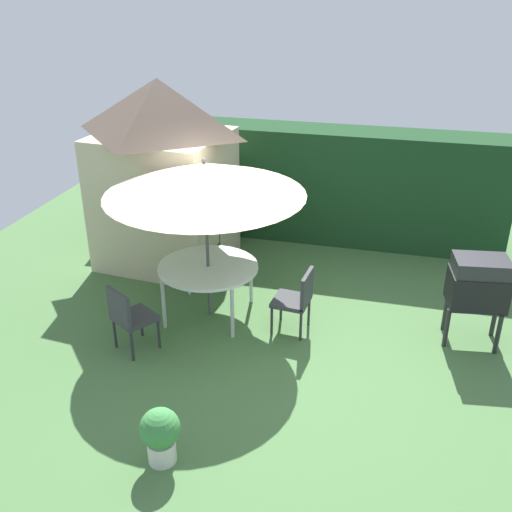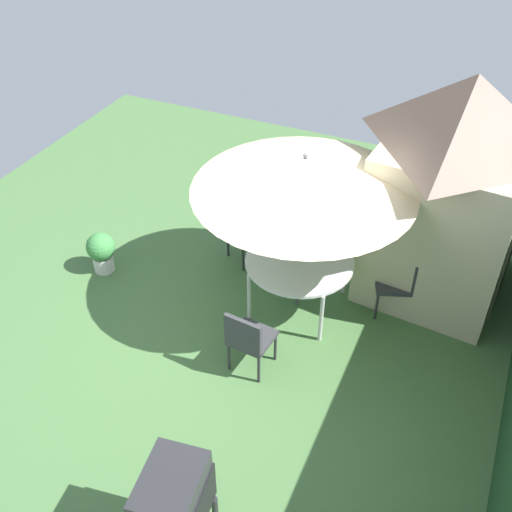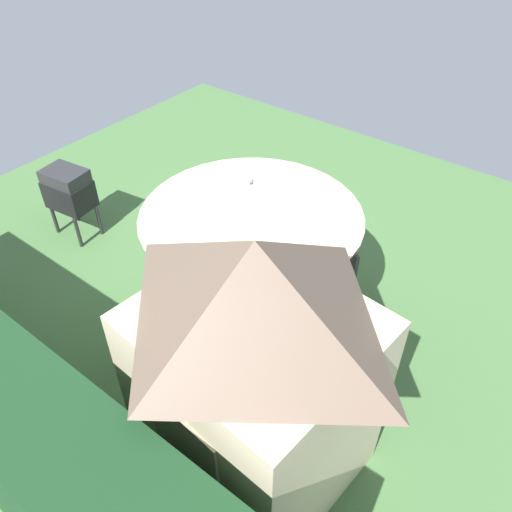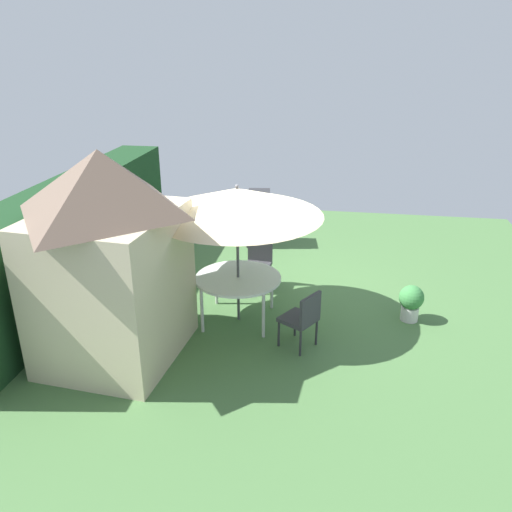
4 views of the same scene
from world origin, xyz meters
The scene contains 10 objects.
ground_plane centered at (0.00, 0.00, 0.00)m, with size 11.00×11.00×0.00m, color #47703D.
hedge_backdrop centered at (0.00, 3.50, 0.99)m, with size 7.00×0.87×1.99m.
garden_shed centered at (-1.97, 1.90, 1.52)m, with size 2.21×2.00×2.98m.
patio_table centered at (-0.73, 0.36, 0.71)m, with size 1.38×1.38×0.77m.
patio_umbrella centered at (-0.73, 0.36, 2.01)m, with size 2.63×2.63×2.28m.
bbq_grill centered at (2.78, 0.57, 0.85)m, with size 0.76×0.59×1.20m.
chair_near_shed centered at (0.54, 0.23, 0.52)m, with size 0.51×0.50×0.90m.
chair_far_side centered at (-1.18, 1.57, 0.52)m, with size 0.59×0.60×0.90m.
chair_toward_hedge centered at (-1.42, -0.73, 0.52)m, with size 0.64×0.64×0.90m.
potted_plant_by_shed centered at (-0.31, -2.41, 0.34)m, with size 0.40×0.40×0.61m.
Camera 1 is at (1.68, -6.42, 4.37)m, focal length 41.22 mm.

